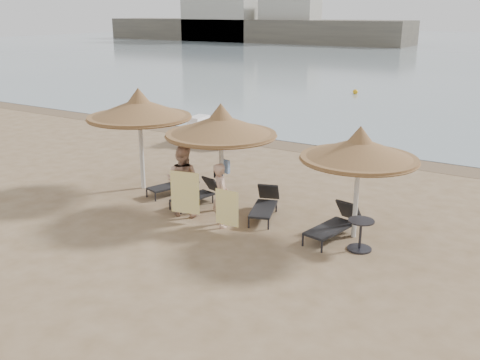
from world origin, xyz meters
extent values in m
plane|color=#8F7658|center=(0.00, 0.00, 0.00)|extent=(160.00, 160.00, 0.00)
cube|color=brown|center=(0.00, 9.40, 0.00)|extent=(200.00, 1.60, 0.01)
cube|color=brown|center=(-45.00, 78.00, 2.00)|extent=(60.00, 10.00, 4.00)
cube|color=#A39F93|center=(-50.00, 76.00, 6.00)|extent=(14.00, 6.00, 12.00)
cube|color=#A39F93|center=(-36.00, 77.00, 4.00)|extent=(10.00, 5.00, 8.00)
cylinder|color=silver|center=(-2.87, 1.80, 1.19)|extent=(0.14, 0.14, 2.37)
cone|color=brown|center=(-2.87, 1.80, 2.62)|extent=(3.27, 3.27, 0.62)
cone|color=brown|center=(-2.87, 1.80, 2.99)|extent=(0.79, 0.79, 0.51)
cylinder|color=brown|center=(-2.87, 1.80, 2.33)|extent=(3.21, 3.21, 0.11)
cylinder|color=silver|center=(0.40, 1.50, 1.13)|extent=(0.13, 0.13, 2.26)
cone|color=brown|center=(0.40, 1.50, 2.50)|extent=(3.12, 3.12, 0.59)
cone|color=brown|center=(0.40, 1.50, 2.86)|extent=(0.75, 0.75, 0.48)
cylinder|color=brown|center=(0.40, 1.50, 2.22)|extent=(3.06, 3.06, 0.11)
cylinder|color=silver|center=(4.33, 1.66, 1.05)|extent=(0.12, 0.12, 2.10)
cone|color=brown|center=(4.33, 1.66, 2.32)|extent=(2.90, 2.90, 0.55)
cone|color=brown|center=(4.33, 1.66, 2.65)|extent=(0.70, 0.70, 0.45)
cylinder|color=brown|center=(4.33, 1.66, 2.06)|extent=(2.84, 2.84, 0.10)
cylinder|color=#24242A|center=(-2.17, 1.17, 0.13)|extent=(0.04, 0.04, 0.25)
cylinder|color=#24242A|center=(-1.70, 1.02, 0.13)|extent=(0.04, 0.04, 0.25)
cylinder|color=#24242A|center=(-1.79, 2.36, 0.13)|extent=(0.04, 0.04, 0.25)
cylinder|color=#24242A|center=(-1.32, 2.21, 0.13)|extent=(0.04, 0.04, 0.25)
cube|color=black|center=(-1.73, 1.73, 0.28)|extent=(0.94, 1.45, 0.05)
cube|color=black|center=(-1.49, 2.48, 0.49)|extent=(0.64, 0.53, 0.51)
cylinder|color=#24242A|center=(-0.87, 0.70, 0.12)|extent=(0.04, 0.04, 0.25)
cylinder|color=#24242A|center=(-0.39, 0.59, 0.12)|extent=(0.04, 0.04, 0.25)
cylinder|color=#24242A|center=(-0.62, 1.91, 0.12)|extent=(0.04, 0.04, 0.25)
cylinder|color=#24242A|center=(-0.14, 1.80, 0.12)|extent=(0.04, 0.04, 0.25)
cube|color=black|center=(-0.50, 1.29, 0.27)|extent=(0.81, 1.41, 0.05)
cube|color=black|center=(-0.34, 2.05, 0.49)|extent=(0.61, 0.48, 0.50)
cylinder|color=#24242A|center=(1.76, 0.75, 0.13)|extent=(0.05, 0.05, 0.26)
cylinder|color=#24242A|center=(2.26, 0.92, 0.13)|extent=(0.05, 0.05, 0.26)
cylinder|color=#24242A|center=(1.32, 2.00, 0.13)|extent=(0.05, 0.05, 0.26)
cylinder|color=#24242A|center=(1.82, 2.17, 0.13)|extent=(0.05, 0.05, 0.26)
cube|color=black|center=(1.78, 1.50, 0.29)|extent=(1.02, 1.53, 0.06)
cube|color=black|center=(1.50, 2.29, 0.52)|extent=(0.68, 0.57, 0.54)
cylinder|color=#24242A|center=(3.48, 0.46, 0.14)|extent=(0.05, 0.05, 0.28)
cylinder|color=#24242A|center=(4.03, 0.36, 0.14)|extent=(0.05, 0.05, 0.28)
cylinder|color=#24242A|center=(3.74, 1.83, 0.14)|extent=(0.05, 0.05, 0.28)
cylinder|color=#24242A|center=(4.28, 1.73, 0.14)|extent=(0.05, 0.05, 0.28)
cube|color=black|center=(3.89, 1.14, 0.31)|extent=(0.88, 1.58, 0.06)
cube|color=black|center=(4.05, 2.01, 0.55)|extent=(0.68, 0.53, 0.56)
cylinder|color=#24242A|center=(4.73, 1.00, 0.02)|extent=(0.59, 0.59, 0.04)
cylinder|color=#24242A|center=(4.73, 1.00, 0.38)|extent=(0.06, 0.06, 0.71)
cylinder|color=#24242A|center=(4.73, 1.00, 0.74)|extent=(0.63, 0.63, 0.03)
imported|color=tan|center=(-0.31, 0.60, 1.16)|extent=(1.20, 0.93, 2.32)
imported|color=tan|center=(1.07, 0.47, 1.01)|extent=(1.09, 1.07, 2.01)
cube|color=yellow|center=(0.04, 0.25, 0.81)|extent=(0.83, 0.20, 1.18)
cube|color=yellow|center=(1.42, 0.22, 0.66)|extent=(0.69, 0.04, 0.96)
cube|color=silver|center=(0.40, 1.68, 1.26)|extent=(0.31, 0.14, 0.38)
cube|color=black|center=(0.40, 1.34, 1.19)|extent=(0.26, 0.17, 0.35)
cube|color=#2F3F9B|center=(-4.63, 7.88, 0.31)|extent=(2.56, 1.61, 0.62)
cube|color=white|center=(-4.63, 7.88, 0.70)|extent=(1.65, 1.33, 0.28)
cube|color=white|center=(-5.08, 7.85, 0.96)|extent=(0.62, 1.05, 0.39)
sphere|color=#E7A10F|center=(-4.30, 24.97, 0.18)|extent=(0.35, 0.35, 0.35)
camera|label=1|loc=(8.54, -10.51, 5.50)|focal=40.00mm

